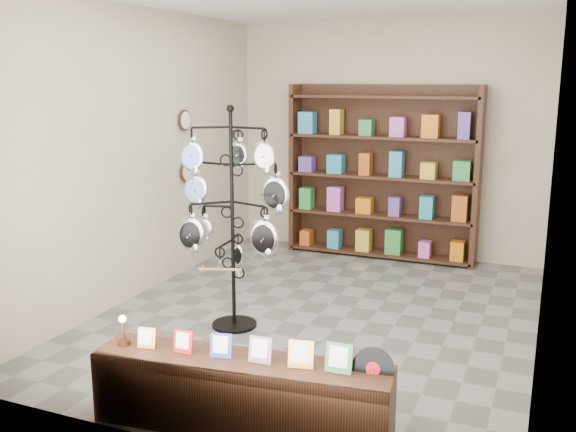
{
  "coord_description": "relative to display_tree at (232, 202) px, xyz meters",
  "views": [
    {
      "loc": [
        2.02,
        -5.63,
        2.29
      ],
      "look_at": [
        0.08,
        -1.0,
        1.2
      ],
      "focal_mm": 40.0,
      "sensor_mm": 36.0,
      "label": 1
    }
  ],
  "objects": [
    {
      "name": "room_envelope",
      "position": [
        0.64,
        0.6,
        0.66
      ],
      "size": [
        5.0,
        5.0,
        5.0
      ],
      "color": "#C5B39E",
      "rests_on": "ground"
    },
    {
      "name": "ground",
      "position": [
        0.64,
        0.6,
        -1.19
      ],
      "size": [
        5.0,
        5.0,
        0.0
      ],
      "primitive_type": "plane",
      "color": "slate",
      "rests_on": "ground"
    },
    {
      "name": "wall_clocks",
      "position": [
        -1.33,
        1.4,
        0.31
      ],
      "size": [
        0.03,
        0.24,
        0.84
      ],
      "color": "black",
      "rests_on": "ground"
    },
    {
      "name": "front_shelf",
      "position": [
        0.87,
        -1.57,
        -0.94
      ],
      "size": [
        2.02,
        0.63,
        0.7
      ],
      "rotation": [
        0.0,
        0.0,
        0.11
      ],
      "color": "black",
      "rests_on": "ground"
    },
    {
      "name": "display_tree",
      "position": [
        0.0,
        0.0,
        0.0
      ],
      "size": [
        1.06,
        1.04,
        2.05
      ],
      "rotation": [
        0.0,
        0.0,
        0.25
      ],
      "color": "black",
      "rests_on": "ground"
    },
    {
      "name": "back_shelving",
      "position": [
        0.64,
        2.89,
        -0.16
      ],
      "size": [
        2.42,
        0.36,
        2.2
      ],
      "color": "black",
      "rests_on": "ground"
    }
  ]
}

